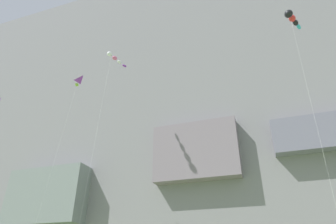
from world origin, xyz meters
TOP-DOWN VIEW (x-y plane):
  - cliff_face at (-0.04, 60.32)m, footprint 180.00×29.06m
  - kite_delta_low_center at (-16.15, 35.15)m, footprint 2.88×2.23m
  - kite_windsock_mid_left at (15.68, 32.94)m, footprint 2.66×5.10m
  - kite_windsock_mid_right at (-10.62, 37.15)m, footprint 2.07×7.87m

SIDE VIEW (x-z plane):
  - kite_delta_low_center at x=-16.15m, z-range 13.03..40.40m
  - kite_windsock_mid_left at x=15.68m, z-range 13.75..42.44m
  - kite_windsock_mid_right at x=-10.62m, z-range 15.79..48.72m
  - cliff_face at x=-0.04m, z-range -0.08..65.25m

